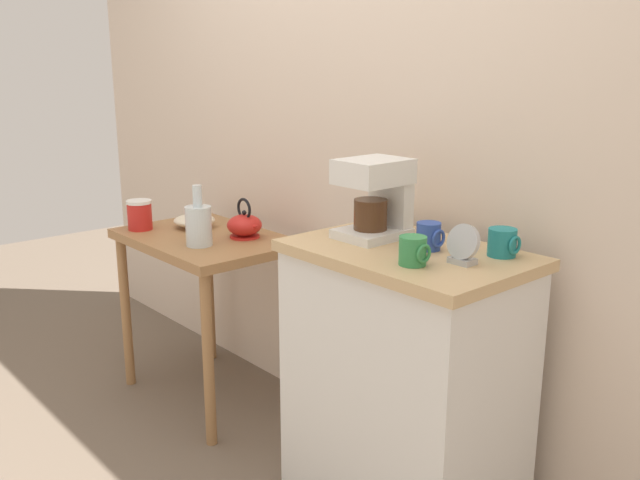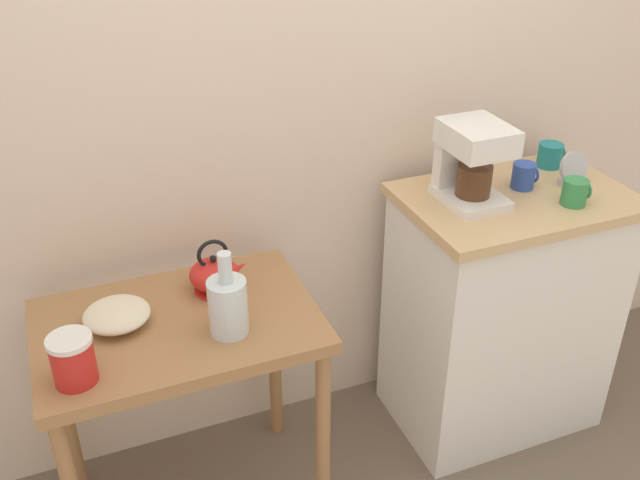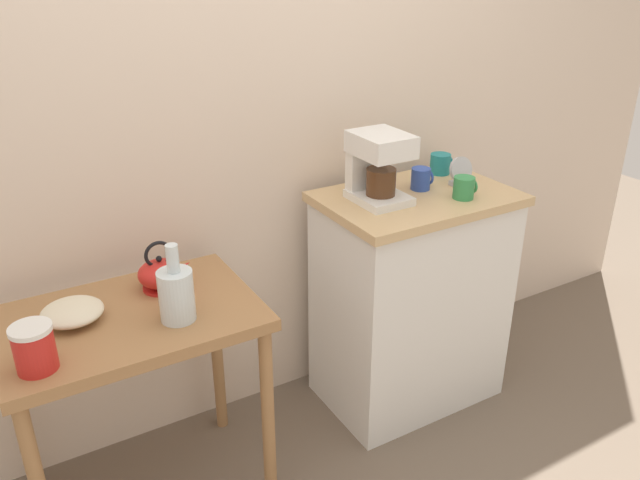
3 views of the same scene
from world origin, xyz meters
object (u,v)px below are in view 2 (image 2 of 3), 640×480
(coffee_maker, at_px, (470,158))
(table_clock, at_px, (573,171))
(glass_carafe_vase, at_px, (228,305))
(mug_tall_green, at_px, (575,192))
(bowl_stoneware, at_px, (117,316))
(mug_blue, at_px, (524,176))
(teakettle, at_px, (215,274))
(mug_dark_teal, at_px, (550,155))
(canister_enamel, at_px, (73,359))

(coffee_maker, bearing_deg, table_clock, -6.11)
(glass_carafe_vase, height_order, mug_tall_green, mug_tall_green)
(bowl_stoneware, relative_size, mug_blue, 2.18)
(coffee_maker, height_order, mug_tall_green, coffee_maker)
(teakettle, height_order, mug_blue, mug_blue)
(teakettle, bearing_deg, mug_dark_teal, 3.21)
(glass_carafe_vase, bearing_deg, mug_dark_teal, 12.78)
(teakettle, relative_size, mug_tall_green, 2.11)
(teakettle, xyz_separation_m, canister_enamel, (-0.43, -0.27, 0.01))
(glass_carafe_vase, bearing_deg, mug_tall_green, 0.69)
(glass_carafe_vase, relative_size, canister_enamel, 1.88)
(bowl_stoneware, xyz_separation_m, table_clock, (1.51, -0.01, 0.19))
(mug_dark_teal, height_order, table_clock, table_clock)
(glass_carafe_vase, distance_m, coffee_maker, 0.89)
(bowl_stoneware, distance_m, table_clock, 1.52)
(bowl_stoneware, height_order, table_clock, table_clock)
(canister_enamel, bearing_deg, mug_blue, 8.79)
(mug_tall_green, distance_m, mug_dark_teal, 0.29)
(glass_carafe_vase, xyz_separation_m, canister_enamel, (-0.41, -0.05, -0.02))
(canister_enamel, distance_m, mug_tall_green, 1.56)
(teakettle, xyz_separation_m, mug_blue, (1.04, -0.04, 0.16))
(teakettle, bearing_deg, glass_carafe_vase, -94.86)
(teakettle, height_order, glass_carafe_vase, glass_carafe_vase)
(bowl_stoneware, bearing_deg, mug_blue, 1.32)
(canister_enamel, bearing_deg, teakettle, 31.98)
(mug_tall_green, bearing_deg, teakettle, 169.83)
(teakettle, height_order, mug_dark_teal, mug_dark_teal)
(canister_enamel, bearing_deg, mug_tall_green, 2.48)
(coffee_maker, distance_m, mug_dark_teal, 0.44)
(table_clock, bearing_deg, glass_carafe_vase, -173.94)
(glass_carafe_vase, distance_m, canister_enamel, 0.42)
(coffee_maker, height_order, mug_dark_teal, coffee_maker)
(mug_dark_teal, bearing_deg, coffee_maker, -164.52)
(table_clock, bearing_deg, coffee_maker, 173.89)
(bowl_stoneware, xyz_separation_m, glass_carafe_vase, (0.28, -0.14, 0.06))
(coffee_maker, bearing_deg, bowl_stoneware, -178.61)
(bowl_stoneware, xyz_separation_m, mug_dark_teal, (1.53, 0.14, 0.18))
(canister_enamel, relative_size, mug_dark_teal, 1.45)
(mug_tall_green, height_order, mug_dark_teal, same)
(glass_carafe_vase, distance_m, mug_tall_green, 1.15)
(bowl_stoneware, relative_size, mug_dark_teal, 2.03)
(canister_enamel, xyz_separation_m, coffee_maker, (1.26, 0.22, 0.25))
(canister_enamel, bearing_deg, table_clock, 6.40)
(glass_carafe_vase, relative_size, mug_dark_teal, 2.73)
(canister_enamel, bearing_deg, coffee_maker, 10.13)
(bowl_stoneware, relative_size, glass_carafe_vase, 0.74)
(mug_dark_teal, bearing_deg, table_clock, -100.43)
(bowl_stoneware, distance_m, mug_tall_green, 1.44)
(canister_enamel, xyz_separation_m, mug_dark_teal, (1.67, 0.34, 0.15))
(coffee_maker, relative_size, table_clock, 2.23)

